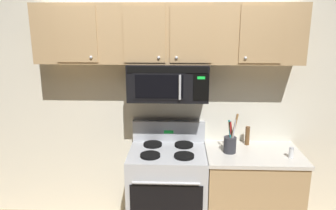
# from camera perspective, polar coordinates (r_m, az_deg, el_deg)

# --- Properties ---
(back_wall) EXTENTS (5.20, 0.10, 2.70)m
(back_wall) POSITION_cam_1_polar(r_m,az_deg,el_deg) (3.47, 0.20, 1.26)
(back_wall) COLOR silver
(back_wall) RESTS_ON ground_plane
(stove_range) EXTENTS (0.76, 0.69, 1.12)m
(stove_range) POSITION_cam_1_polar(r_m,az_deg,el_deg) (3.45, -0.05, -14.60)
(stove_range) COLOR #B7BABF
(stove_range) RESTS_ON ground_plane
(over_range_microwave) EXTENTS (0.76, 0.43, 0.35)m
(over_range_microwave) POSITION_cam_1_polar(r_m,az_deg,el_deg) (3.18, 0.03, 4.16)
(over_range_microwave) COLOR black
(upper_cabinets) EXTENTS (2.50, 0.36, 0.55)m
(upper_cabinets) POSITION_cam_1_polar(r_m,az_deg,el_deg) (3.16, 0.06, 12.31)
(upper_cabinets) COLOR tan
(counter_segment) EXTENTS (0.93, 0.65, 0.90)m
(counter_segment) POSITION_cam_1_polar(r_m,az_deg,el_deg) (3.54, 14.16, -14.63)
(counter_segment) COLOR tan
(counter_segment) RESTS_ON ground_plane
(utensil_crock_charcoal) EXTENTS (0.13, 0.12, 0.40)m
(utensil_crock_charcoal) POSITION_cam_1_polar(r_m,az_deg,el_deg) (3.25, 10.76, -6.40)
(utensil_crock_charcoal) COLOR #2D2D33
(utensil_crock_charcoal) RESTS_ON counter_segment
(salt_shaker) EXTENTS (0.04, 0.04, 0.11)m
(salt_shaker) POSITION_cam_1_polar(r_m,az_deg,el_deg) (3.29, 20.64, -7.75)
(salt_shaker) COLOR white
(salt_shaker) RESTS_ON counter_segment
(pepper_mill) EXTENTS (0.05, 0.05, 0.19)m
(pepper_mill) POSITION_cam_1_polar(r_m,az_deg,el_deg) (3.48, 13.62, -5.21)
(pepper_mill) COLOR brown
(pepper_mill) RESTS_ON counter_segment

